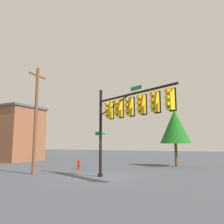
{
  "coord_description": "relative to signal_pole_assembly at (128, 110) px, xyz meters",
  "views": [
    {
      "loc": [
        7.98,
        -13.82,
        2.2
      ],
      "look_at": [
        1.07,
        -0.33,
        4.35
      ],
      "focal_mm": 36.37,
      "sensor_mm": 36.0,
      "label": 1
    }
  ],
  "objects": [
    {
      "name": "ground_plane",
      "position": [
        -2.59,
        1.15,
        -4.25
      ],
      "size": [
        120.0,
        120.0,
        0.0
      ],
      "primitive_type": "plane",
      "color": "#3E4149"
    },
    {
      "name": "signal_pole_assembly",
      "position": [
        0.0,
        0.0,
        0.0
      ],
      "size": [
        6.13,
        3.13,
        6.04
      ],
      "color": "black",
      "rests_on": "ground_plane"
    },
    {
      "name": "utility_pole",
      "position": [
        -7.59,
        -0.08,
        -0.03
      ],
      "size": [
        0.24,
        1.8,
        8.1
      ],
      "color": "brown",
      "rests_on": "ground_plane"
    },
    {
      "name": "fire_hydrant",
      "position": [
        -6.49,
        4.12,
        -3.84
      ],
      "size": [
        0.33,
        0.24,
        0.83
      ],
      "color": "red",
      "rests_on": "ground_plane"
    },
    {
      "name": "tree_near",
      "position": [
        0.63,
        10.58,
        -0.3
      ],
      "size": [
        3.06,
        3.06,
        5.67
      ],
      "color": "brown",
      "rests_on": "ground_plane"
    },
    {
      "name": "brick_building",
      "position": [
        -21.08,
        8.47,
        -0.66
      ],
      "size": [
        8.27,
        5.66,
        7.17
      ],
      "color": "brown",
      "rests_on": "ground_plane"
    }
  ]
}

